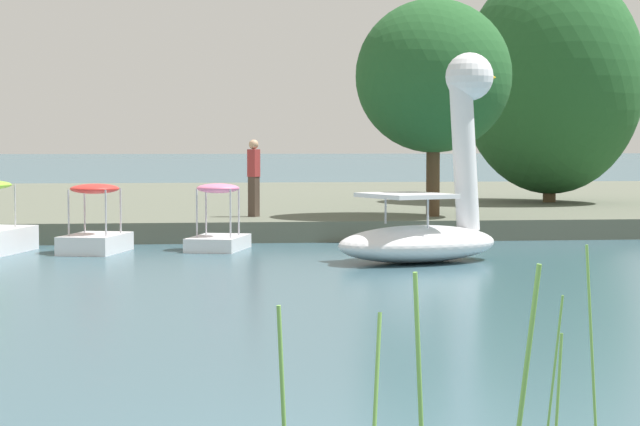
{
  "coord_description": "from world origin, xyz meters",
  "views": [
    {
      "loc": [
        -1.2,
        -7.44,
        2.25
      ],
      "look_at": [
        1.69,
        16.96,
        0.8
      ],
      "focal_mm": 68.56,
      "sensor_mm": 36.0,
      "label": 1
    }
  ],
  "objects": [
    {
      "name": "shore_bank_far",
      "position": [
        0.0,
        32.13,
        0.23
      ],
      "size": [
        116.41,
        25.65,
        0.47
      ],
      "primitive_type": "cube",
      "color": "#5B6051",
      "rests_on": "ground_plane"
    },
    {
      "name": "swan_boat",
      "position": [
        3.53,
        14.88,
        1.04
      ],
      "size": [
        3.69,
        2.87,
        3.92
      ],
      "color": "white",
      "rests_on": "ground_plane"
    },
    {
      "name": "pedal_boat_pink",
      "position": [
        -0.33,
        17.78,
        0.42
      ],
      "size": [
        1.46,
        1.93,
        1.38
      ],
      "color": "white",
      "rests_on": "ground_plane"
    },
    {
      "name": "pedal_boat_red",
      "position": [
        -2.82,
        17.46,
        0.46
      ],
      "size": [
        1.49,
        1.96,
        1.39
      ],
      "color": "white",
      "rests_on": "ground_plane"
    },
    {
      "name": "tree_sapling_by_fence",
      "position": [
        4.85,
        20.9,
        3.77
      ],
      "size": [
        4.04,
        4.03,
        5.12
      ],
      "color": "#4C3823",
      "rests_on": "shore_bank_far"
    },
    {
      "name": "tree_willow_overhanging",
      "position": [
        9.63,
        27.09,
        4.01
      ],
      "size": [
        7.0,
        7.33,
        6.86
      ],
      "color": "brown",
      "rests_on": "shore_bank_far"
    },
    {
      "name": "person_on_path",
      "position": [
        0.63,
        21.28,
        1.43
      ],
      "size": [
        0.31,
        0.31,
        1.82
      ],
      "color": "#47382D",
      "rests_on": "shore_bank_far"
    },
    {
      "name": "reed_clump_foreground",
      "position": [
        1.56,
        0.23,
        0.66
      ],
      "size": [
        3.68,
        1.52,
        1.59
      ],
      "color": "#669942",
      "rests_on": "ground_plane"
    }
  ]
}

